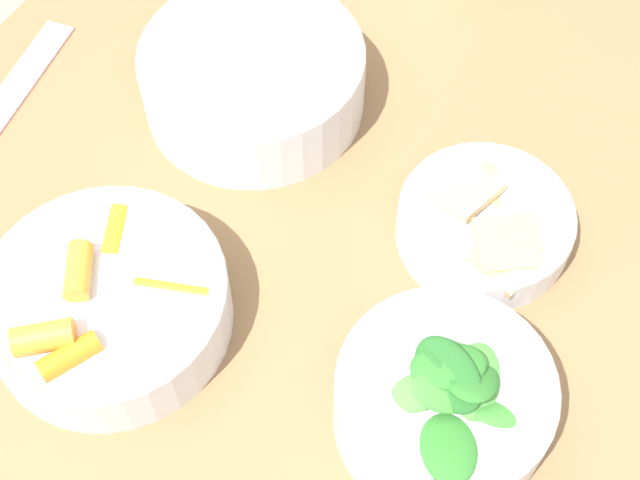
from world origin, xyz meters
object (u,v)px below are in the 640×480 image
(bowl_greens, at_px, (444,399))
(bowl_beans_hotdog, at_px, (253,79))
(bowl_cookies, at_px, (485,222))
(bowl_carrots, at_px, (106,302))

(bowl_greens, height_order, bowl_beans_hotdog, bowl_greens)
(bowl_greens, relative_size, bowl_cookies, 1.07)
(bowl_carrots, bearing_deg, bowl_cookies, -45.80)
(bowl_greens, bearing_deg, bowl_carrots, 101.00)
(bowl_greens, distance_m, bowl_cookies, 0.17)
(bowl_carrots, height_order, bowl_cookies, bowl_carrots)
(bowl_greens, height_order, bowl_cookies, bowl_greens)
(bowl_beans_hotdog, xyz_separation_m, bowl_cookies, (-0.03, -0.24, -0.01))
(bowl_beans_hotdog, bearing_deg, bowl_carrots, -175.15)
(bowl_carrots, xyz_separation_m, bowl_greens, (0.05, -0.25, 0.01))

